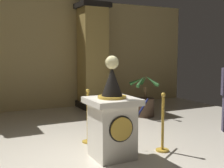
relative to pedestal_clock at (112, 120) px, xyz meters
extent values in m
plane|color=beige|center=(-0.39, 0.10, -0.66)|extent=(11.40, 11.40, 0.00)
cube|color=tan|center=(-0.39, 4.94, 1.08)|extent=(11.40, 0.16, 3.48)
cube|color=silver|center=(0.00, 0.00, -0.19)|extent=(0.65, 0.65, 0.93)
cube|color=silver|center=(0.00, 0.00, 0.32)|extent=(0.81, 0.81, 0.10)
cylinder|color=gold|center=(0.00, -0.33, -0.08)|extent=(0.38, 0.03, 0.38)
cylinder|color=black|center=(0.00, -0.32, -0.08)|extent=(0.43, 0.01, 0.43)
cylinder|color=gold|center=(0.00, 0.00, 0.39)|extent=(0.48, 0.48, 0.04)
cone|color=black|center=(0.00, 0.00, 0.65)|extent=(0.36, 0.36, 0.49)
cylinder|color=gold|center=(0.00, 0.00, 0.88)|extent=(0.03, 0.03, 0.06)
sphere|color=beige|center=(0.00, 0.00, 0.97)|extent=(0.23, 0.23, 0.23)
cylinder|color=gold|center=(0.97, -0.12, -0.64)|extent=(0.24, 0.24, 0.03)
cylinder|color=gold|center=(0.97, -0.12, -0.16)|extent=(0.05, 0.05, 1.00)
sphere|color=gold|center=(0.97, -0.12, 0.38)|extent=(0.08, 0.08, 0.08)
cylinder|color=gold|center=(-0.05, 0.97, -0.64)|extent=(0.24, 0.24, 0.03)
cylinder|color=gold|center=(-0.05, 0.97, -0.16)|extent=(0.05, 0.05, 1.00)
sphere|color=gold|center=(-0.05, 0.97, 0.38)|extent=(0.08, 0.08, 0.08)
cylinder|color=#141947|center=(0.71, 0.15, 0.13)|extent=(0.57, 0.54, 0.21)
cylinder|color=#141947|center=(0.20, 0.70, 0.13)|extent=(0.57, 0.54, 0.21)
sphere|color=#141947|center=(0.46, 0.42, 0.04)|extent=(0.04, 0.04, 0.04)
cube|color=black|center=(1.49, 4.38, -0.56)|extent=(0.91, 0.91, 0.20)
cube|color=tan|center=(1.49, 4.38, 1.01)|extent=(0.79, 0.79, 3.34)
cube|color=black|center=(1.49, 4.38, 2.60)|extent=(0.95, 0.95, 0.16)
cylinder|color=#4C3828|center=(2.28, 2.50, -0.40)|extent=(0.52, 0.52, 0.52)
cylinder|color=brown|center=(2.28, 2.50, 0.02)|extent=(0.08, 0.08, 0.32)
cone|color=#2D662D|center=(2.50, 2.52, 0.35)|extent=(0.41, 0.13, 0.36)
cone|color=#2D662D|center=(2.37, 2.71, 0.35)|extent=(0.22, 0.43, 0.34)
cone|color=#2D662D|center=(2.08, 2.60, 0.35)|extent=(0.42, 0.31, 0.30)
cone|color=#2D662D|center=(2.08, 2.41, 0.35)|extent=(0.41, 0.27, 0.35)
cone|color=#2D662D|center=(2.39, 2.31, 0.35)|extent=(0.25, 0.43, 0.33)
camera|label=1|loc=(-2.18, -4.36, 1.14)|focal=47.11mm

